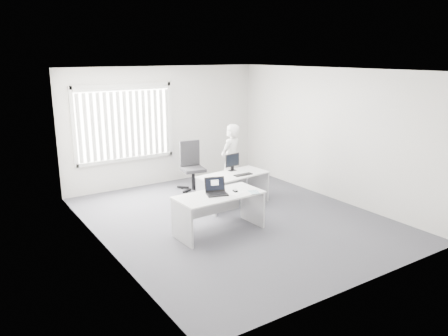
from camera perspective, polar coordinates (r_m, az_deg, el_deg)
ground at (r=8.47m, az=1.38°, el=-6.59°), size 6.00×6.00×0.00m
wall_back at (r=10.63m, az=-7.82°, el=5.50°), size 5.00×0.02×2.80m
wall_front at (r=5.93m, az=18.15°, el=-2.47°), size 5.00×0.02×2.80m
wall_left at (r=6.99m, az=-15.68°, el=0.29°), size 0.02×6.00×2.80m
wall_right at (r=9.68m, az=13.74°, el=4.32°), size 0.02×6.00×2.80m
ceiling at (r=7.90m, az=1.50°, el=12.70°), size 5.00×6.00×0.02m
window at (r=10.19m, az=-12.85°, el=5.73°), size 2.32×0.06×1.76m
blinds at (r=10.14m, az=-12.72°, el=5.52°), size 2.20×0.10×1.50m
desk_near at (r=7.67m, az=-0.64°, el=-4.83°), size 1.58×0.79×0.71m
desk_far at (r=9.06m, az=1.24°, el=-1.92°), size 1.53×0.85×0.67m
office_chair at (r=10.17m, az=-4.14°, el=-0.87°), size 0.74×0.74×1.13m
person at (r=9.62m, az=0.89°, el=1.03°), size 0.69×0.59×1.60m
laptop at (r=7.53m, az=-0.92°, el=-2.52°), size 0.44×0.41×0.28m
paper_sheet at (r=7.69m, az=1.54°, el=-3.24°), size 0.35×0.30×0.00m
mouse at (r=7.73m, az=1.48°, el=-2.96°), size 0.08×0.11×0.04m
booklet at (r=7.71m, az=3.97°, el=-3.17°), size 0.22×0.26×0.01m
keyboard at (r=8.94m, az=2.52°, el=-0.87°), size 0.40×0.14×0.02m
monitor at (r=9.23m, az=1.09°, el=0.76°), size 0.37×0.15×0.36m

